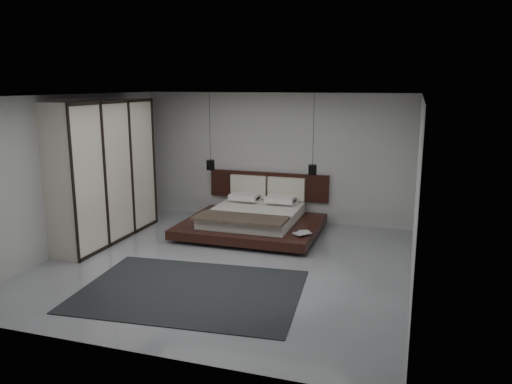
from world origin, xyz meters
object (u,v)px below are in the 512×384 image
(lattice_screen, at_px, (143,159))
(pendant_right, at_px, (312,169))
(wardrobe, at_px, (105,171))
(bed, at_px, (254,218))
(rug, at_px, (191,291))
(pendant_left, at_px, (211,165))

(lattice_screen, bearing_deg, pendant_right, -1.73)
(lattice_screen, relative_size, wardrobe, 0.95)
(bed, distance_m, pendant_right, 1.56)
(pendant_right, height_order, rug, pendant_right)
(pendant_left, xyz_separation_m, rug, (1.17, -3.57, -1.27))
(pendant_left, relative_size, rug, 0.51)
(bed, height_order, rug, bed)
(lattice_screen, distance_m, pendant_right, 3.94)
(lattice_screen, height_order, pendant_left, pendant_left)
(bed, bearing_deg, pendant_right, 20.70)
(pendant_right, bearing_deg, bed, -159.30)
(lattice_screen, distance_m, bed, 3.05)
(pendant_right, relative_size, rug, 0.51)
(wardrobe, height_order, rug, wardrobe)
(pendant_left, bearing_deg, lattice_screen, 176.03)
(pendant_left, xyz_separation_m, wardrobe, (-1.46, -1.74, 0.06))
(bed, xyz_separation_m, pendant_right, (1.11, 0.42, 1.01))
(pendant_right, relative_size, wardrobe, 0.59)
(wardrobe, distance_m, rug, 3.47)
(lattice_screen, xyz_separation_m, bed, (2.83, -0.54, -1.02))
(lattice_screen, xyz_separation_m, wardrobe, (0.25, -1.86, 0.04))
(pendant_left, height_order, rug, pendant_left)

